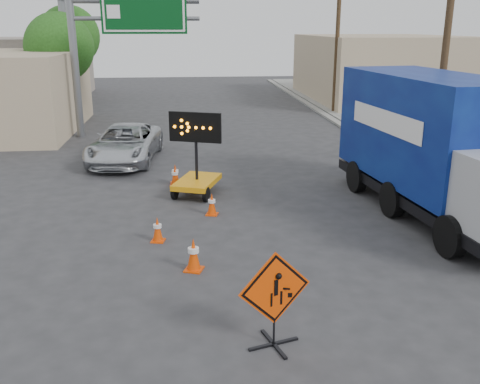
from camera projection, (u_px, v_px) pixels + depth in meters
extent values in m
plane|color=#2D2D30|center=(262.00, 317.00, 10.12)|extent=(100.00, 100.00, 0.00)
cube|color=gray|center=(368.00, 142.00, 25.05)|extent=(0.40, 60.00, 0.12)
cube|color=gray|center=(416.00, 141.00, 25.28)|extent=(4.00, 60.00, 0.15)
cube|color=gray|center=(1.00, 68.00, 40.27)|extent=(12.00, 10.00, 4.40)
cube|color=tan|center=(379.00, 68.00, 39.20)|extent=(10.00, 14.00, 4.60)
cylinder|color=slate|center=(75.00, 67.00, 25.56)|extent=(0.36, 0.36, 6.80)
cylinder|color=slate|center=(135.00, 1.00, 24.96)|extent=(6.00, 0.28, 0.28)
cylinder|color=slate|center=(136.00, 19.00, 25.20)|extent=(6.00, 0.20, 0.20)
cube|color=#043C14|center=(144.00, 12.00, 25.03)|extent=(4.00, 0.10, 2.00)
cube|color=silver|center=(144.00, 12.00, 24.97)|extent=(3.80, 0.01, 1.80)
cylinder|color=slate|center=(65.00, 39.00, 32.63)|extent=(0.44, 0.44, 9.00)
cylinder|color=#45321D|center=(446.00, 49.00, 19.06)|extent=(0.26, 0.26, 9.00)
cylinder|color=#45321D|center=(337.00, 39.00, 32.36)|extent=(0.26, 0.26, 9.00)
cylinder|color=#45321D|center=(64.00, 94.00, 29.73)|extent=(0.28, 0.28, 3.25)
sphere|color=#204915|center=(59.00, 47.00, 28.97)|extent=(3.71, 3.71, 3.71)
cylinder|color=#45321D|center=(73.00, 78.00, 37.18)|extent=(0.28, 0.28, 3.58)
sphere|color=#204915|center=(69.00, 36.00, 36.34)|extent=(4.10, 4.10, 4.10)
cube|color=black|center=(274.00, 344.00, 9.23)|extent=(0.91, 0.33, 0.04)
cube|color=black|center=(274.00, 344.00, 9.23)|extent=(0.33, 0.91, 0.04)
cylinder|color=black|center=(274.00, 327.00, 9.13)|extent=(0.04, 0.04, 0.73)
cube|color=#E23F04|center=(275.00, 288.00, 8.91)|extent=(1.27, 0.40, 1.32)
cube|color=black|center=(275.00, 288.00, 8.91)|extent=(1.18, 0.36, 1.23)
cube|color=orange|center=(197.00, 182.00, 17.37)|extent=(1.72, 2.17, 0.17)
cylinder|color=black|center=(196.00, 149.00, 17.04)|extent=(0.09, 0.09, 2.09)
cube|color=black|center=(196.00, 127.00, 16.83)|extent=(1.64, 0.68, 0.95)
imported|color=silver|center=(125.00, 144.00, 21.58)|extent=(2.98, 5.47, 1.45)
cube|color=black|center=(434.00, 195.00, 15.34)|extent=(3.33, 8.47, 0.31)
cube|color=#07115B|center=(428.00, 128.00, 15.58)|extent=(3.24, 6.63, 3.09)
cube|color=#E23F04|center=(194.00, 269.00, 12.07)|extent=(0.50, 0.50, 0.03)
cone|color=#E23F04|center=(193.00, 254.00, 11.96)|extent=(0.30, 0.30, 0.74)
cylinder|color=silver|center=(193.00, 250.00, 11.93)|extent=(0.25, 0.25, 0.11)
cube|color=#E23F04|center=(158.00, 241.00, 13.69)|extent=(0.40, 0.40, 0.03)
cone|color=#E23F04|center=(158.00, 229.00, 13.59)|extent=(0.26, 0.26, 0.63)
cylinder|color=silver|center=(157.00, 226.00, 13.57)|extent=(0.21, 0.21, 0.09)
cube|color=#E23F04|center=(212.00, 214.00, 15.61)|extent=(0.40, 0.40, 0.03)
cone|color=#E23F04|center=(212.00, 204.00, 15.51)|extent=(0.26, 0.26, 0.63)
cylinder|color=silver|center=(212.00, 201.00, 15.49)|extent=(0.21, 0.21, 0.09)
cube|color=#E23F04|center=(175.00, 185.00, 18.45)|extent=(0.37, 0.37, 0.03)
cone|color=#E23F04|center=(175.00, 176.00, 18.35)|extent=(0.27, 0.27, 0.66)
cylinder|color=silver|center=(175.00, 173.00, 18.32)|extent=(0.22, 0.22, 0.10)
cube|color=#E23F04|center=(176.00, 183.00, 18.72)|extent=(0.38, 0.38, 0.03)
cone|color=#E23F04|center=(175.00, 173.00, 18.62)|extent=(0.27, 0.27, 0.66)
cylinder|color=silver|center=(175.00, 171.00, 18.59)|extent=(0.22, 0.22, 0.10)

